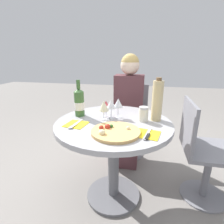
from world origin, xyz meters
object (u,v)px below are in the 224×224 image
at_px(chair_behind_diner, 129,120).
at_px(pizza_large, 115,131).
at_px(seated_diner, 128,113).
at_px(tall_carafe, 157,101).
at_px(wine_bottle, 79,102).
at_px(dining_table, 114,139).
at_px(chair_empty_side, 203,153).

relative_size(chair_behind_diner, pizza_large, 2.63).
xyz_separation_m(seated_diner, tall_carafe, (0.28, -0.55, 0.30)).
bearing_deg(wine_bottle, chair_behind_diner, 63.58).
height_order(seated_diner, pizza_large, seated_diner).
xyz_separation_m(dining_table, chair_empty_side, (0.73, 0.15, -0.12)).
distance_m(dining_table, chair_behind_diner, 0.80).
relative_size(seated_diner, tall_carafe, 3.64).
xyz_separation_m(seated_diner, wine_bottle, (-0.35, -0.57, 0.25)).
bearing_deg(wine_bottle, pizza_large, -38.88).
height_order(dining_table, seated_diner, seated_diner).
distance_m(chair_empty_side, wine_bottle, 1.11).
relative_size(chair_empty_side, pizza_large, 2.63).
relative_size(chair_behind_diner, tall_carafe, 2.57).
height_order(seated_diner, chair_empty_side, seated_diner).
distance_m(wine_bottle, tall_carafe, 0.63).
bearing_deg(pizza_large, wine_bottle, 141.12).
xyz_separation_m(wine_bottle, tall_carafe, (0.63, 0.02, 0.04)).
distance_m(chair_behind_diner, seated_diner, 0.20).
bearing_deg(tall_carafe, seated_diner, 117.10).
relative_size(chair_empty_side, tall_carafe, 2.57).
relative_size(chair_behind_diner, seated_diner, 0.71).
bearing_deg(wine_bottle, tall_carafe, 1.56).
xyz_separation_m(chair_empty_side, wine_bottle, (-1.04, -0.07, 0.40)).
xyz_separation_m(dining_table, chair_behind_diner, (0.04, 0.79, -0.12)).
xyz_separation_m(pizza_large, wine_bottle, (-0.36, 0.29, 0.10)).
bearing_deg(chair_empty_side, wine_bottle, -86.07).
xyz_separation_m(dining_table, tall_carafe, (0.32, 0.10, 0.31)).
distance_m(chair_behind_diner, tall_carafe, 0.86).
bearing_deg(dining_table, tall_carafe, 17.07).
distance_m(dining_table, seated_diner, 0.65).
bearing_deg(chair_empty_side, chair_behind_diner, -132.75).
height_order(chair_behind_diner, pizza_large, chair_behind_diner).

